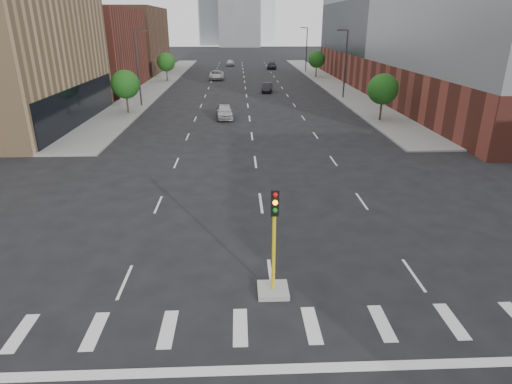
{
  "coord_description": "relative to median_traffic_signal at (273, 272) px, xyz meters",
  "views": [
    {
      "loc": [
        -1.26,
        -5.1,
        9.84
      ],
      "look_at": [
        -0.48,
        13.43,
        2.5
      ],
      "focal_mm": 30.0,
      "sensor_mm": 36.0,
      "label": 1
    }
  ],
  "objects": [
    {
      "name": "car_deep_right",
      "position": [
        6.68,
        87.94,
        -0.25
      ],
      "size": [
        2.64,
        5.23,
        1.46
      ],
      "primitive_type": "imported",
      "rotation": [
        0.0,
        0.0,
        -0.12
      ],
      "color": "black",
      "rests_on": "ground"
    },
    {
      "name": "tree_left_near",
      "position": [
        -14.0,
        36.03,
        2.42
      ],
      "size": [
        3.2,
        3.2,
        4.85
      ],
      "color": "#382619",
      "rests_on": "ground"
    },
    {
      "name": "tree_left_far",
      "position": [
        -14.0,
        66.03,
        2.42
      ],
      "size": [
        3.2,
        3.2,
        4.85
      ],
      "color": "#382619",
      "rests_on": "ground"
    },
    {
      "name": "car_distant",
      "position": [
        -2.99,
        96.56,
        -0.22
      ],
      "size": [
        1.83,
        4.46,
        1.51
      ],
      "primitive_type": "imported",
      "rotation": [
        0.0,
        0.0,
        -0.01
      ],
      "color": "#B9BABE",
      "rests_on": "ground"
    },
    {
      "name": "tree_right_near",
      "position": [
        14.0,
        31.03,
        2.42
      ],
      "size": [
        3.2,
        3.2,
        4.85
      ],
      "color": "#382619",
      "rests_on": "ground"
    },
    {
      "name": "streetlight_left",
      "position": [
        -13.41,
        41.03,
        4.04
      ],
      "size": [
        1.6,
        0.22,
        9.07
      ],
      "color": "#2D2D30",
      "rests_on": "ground"
    },
    {
      "name": "car_far_left",
      "position": [
        -5.18,
        68.65,
        -0.18
      ],
      "size": [
        2.79,
        5.79,
        1.59
      ],
      "primitive_type": "imported",
      "rotation": [
        0.0,
        0.0,
        0.03
      ],
      "color": "silver",
      "rests_on": "ground"
    },
    {
      "name": "car_near_left",
      "position": [
        -2.75,
        33.14,
        -0.19
      ],
      "size": [
        2.17,
        4.73,
        1.57
      ],
      "primitive_type": "imported",
      "rotation": [
        0.0,
        0.0,
        0.07
      ],
      "color": "#ADADB2",
      "rests_on": "ground"
    },
    {
      "name": "streetlight_right_b",
      "position": [
        13.41,
        81.03,
        4.04
      ],
      "size": [
        1.6,
        0.22,
        9.07
      ],
      "color": "#2D2D30",
      "rests_on": "ground"
    },
    {
      "name": "building_left_far_a",
      "position": [
        -27.5,
        57.03,
        5.03
      ],
      "size": [
        20.0,
        22.0,
        12.0
      ],
      "primitive_type": "cube",
      "color": "brown",
      "rests_on": "ground"
    },
    {
      "name": "sidewalk_left_far",
      "position": [
        -15.0,
        65.03,
        -0.9
      ],
      "size": [
        5.0,
        92.0,
        0.15
      ],
      "primitive_type": "cube",
      "color": "gray",
      "rests_on": "ground"
    },
    {
      "name": "building_left_far_b",
      "position": [
        -27.5,
        83.03,
        5.53
      ],
      "size": [
        20.0,
        24.0,
        13.0
      ],
      "primitive_type": "cube",
      "color": "brown",
      "rests_on": "ground"
    },
    {
      "name": "sidewalk_right_far",
      "position": [
        15.0,
        65.03,
        -0.9
      ],
      "size": [
        5.0,
        92.0,
        0.15
      ],
      "primitive_type": "cube",
      "color": "gray",
      "rests_on": "ground"
    },
    {
      "name": "car_mid_right",
      "position": [
        3.25,
        52.42,
        -0.28
      ],
      "size": [
        1.93,
        4.32,
        1.38
      ],
      "primitive_type": "imported",
      "rotation": [
        0.0,
        0.0,
        -0.12
      ],
      "color": "black",
      "rests_on": "ground"
    },
    {
      "name": "tree_right_far",
      "position": [
        14.0,
        71.03,
        2.42
      ],
      "size": [
        3.2,
        3.2,
        4.85
      ],
      "color": "#382619",
      "rests_on": "ground"
    },
    {
      "name": "streetlight_right_a",
      "position": [
        13.41,
        46.03,
        4.04
      ],
      "size": [
        1.6,
        0.22,
        9.07
      ],
      "color": "#2D2D30",
      "rests_on": "ground"
    },
    {
      "name": "median_traffic_signal",
      "position": [
        0.0,
        0.0,
        0.0
      ],
      "size": [
        1.2,
        1.2,
        4.4
      ],
      "color": "#999993",
      "rests_on": "ground"
    },
    {
      "name": "building_right_main",
      "position": [
        29.5,
        51.03,
        10.03
      ],
      "size": [
        24.0,
        70.0,
        22.0
      ],
      "color": "brown",
      "rests_on": "ground"
    }
  ]
}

